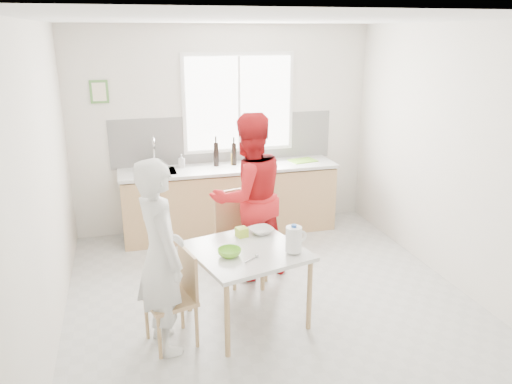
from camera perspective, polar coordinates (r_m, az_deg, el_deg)
ground at (r=5.13m, az=1.86°, el=-12.61°), size 4.50×4.50×0.00m
room_shell at (r=4.53m, az=2.07°, el=5.62°), size 4.50×4.50×4.50m
window at (r=6.69m, az=-1.98°, el=10.12°), size 1.50×0.06×1.30m
backsplash at (r=6.74m, az=-3.63°, el=6.05°), size 3.00×0.02×0.65m
picture_frame at (r=6.50m, az=-17.49°, el=10.87°), size 0.22×0.03×0.28m
kitchen_counter at (r=6.68m, az=-3.02°, el=-1.23°), size 2.84×0.64×1.37m
dining_table at (r=4.58m, az=-1.07°, el=-7.40°), size 1.15×1.15×0.72m
chair_left at (r=4.41m, az=-9.04°, el=-11.41°), size 0.47×0.47×0.84m
chair_far at (r=5.44m, az=-2.03°, el=-4.47°), size 0.55×0.55×0.97m
person_white at (r=4.21m, az=-10.83°, el=-7.29°), size 0.54×0.69×1.68m
person_red at (r=5.36m, az=-0.84°, el=-0.57°), size 1.03×0.89×1.82m
bowl_green at (r=4.41m, az=-3.05°, el=-6.92°), size 0.26×0.26×0.07m
bowl_white at (r=4.87m, az=0.60°, el=-4.46°), size 0.28×0.28×0.06m
milk_jug at (r=4.43m, az=4.37°, el=-5.37°), size 0.20×0.14×0.25m
green_box at (r=4.80m, az=-1.65°, el=-4.61°), size 0.12×0.12×0.09m
spoon at (r=4.33m, az=-0.59°, el=-7.69°), size 0.14×0.10×0.01m
cutting_board at (r=6.83m, az=5.36°, el=3.60°), size 0.39×0.31×0.01m
wine_bottle_a at (r=6.54m, az=-4.59°, el=4.36°), size 0.07×0.07×0.32m
wine_bottle_b at (r=6.57m, az=-2.54°, el=4.38°), size 0.07×0.07×0.30m
jar_amber at (r=6.59m, az=-2.63°, el=3.79°), size 0.06×0.06×0.16m
soap_bottle at (r=6.54m, az=-8.49°, el=3.56°), size 0.09×0.09×0.17m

